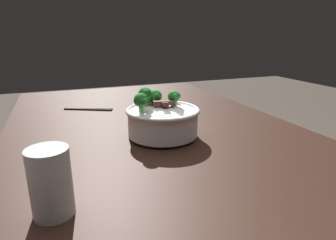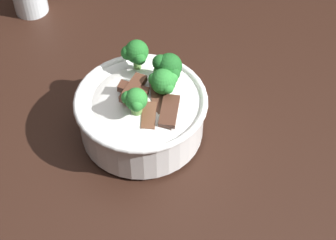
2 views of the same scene
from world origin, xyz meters
name	(u,v)px [view 1 (image 1 of 2)]	position (x,y,z in m)	size (l,w,h in m)	color
dining_table	(151,150)	(0.00, 0.00, 0.69)	(1.47, 0.94, 0.79)	black
rice_bowl	(162,118)	(0.13, 0.00, 0.85)	(0.22, 0.22, 0.15)	white
drinking_glass	(51,187)	(0.43, -0.31, 0.84)	(0.07, 0.07, 0.12)	white
chopsticks_pair	(88,109)	(-0.28, -0.18, 0.79)	(0.10, 0.19, 0.01)	#28231E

